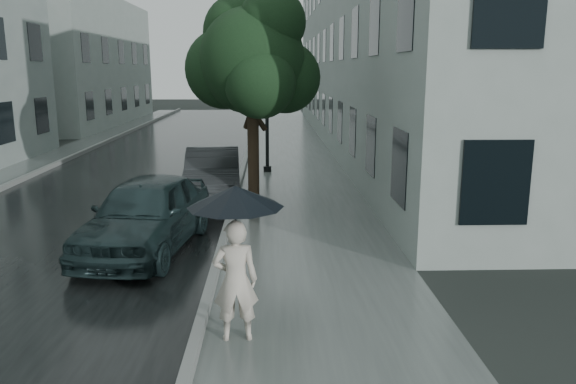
{
  "coord_description": "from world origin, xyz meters",
  "views": [
    {
      "loc": [
        -0.58,
        -7.91,
        3.52
      ],
      "look_at": [
        -0.27,
        2.21,
        1.3
      ],
      "focal_mm": 35.0,
      "sensor_mm": 36.0,
      "label": 1
    }
  ],
  "objects_px": {
    "pedestrian": "(235,281)",
    "street_tree": "(252,59)",
    "lamp_post": "(262,86)",
    "car_far": "(213,173)",
    "car_near": "(146,214)"
  },
  "relations": [
    {
      "from": "car_near",
      "to": "car_far",
      "type": "xyz_separation_m",
      "value": [
        0.84,
        4.68,
        -0.05
      ]
    },
    {
      "from": "street_tree",
      "to": "pedestrian",
      "type": "bearing_deg",
      "value": -90.42
    },
    {
      "from": "pedestrian",
      "to": "car_near",
      "type": "bearing_deg",
      "value": -67.65
    },
    {
      "from": "lamp_post",
      "to": "car_far",
      "type": "distance_m",
      "value": 4.77
    },
    {
      "from": "car_near",
      "to": "pedestrian",
      "type": "bearing_deg",
      "value": -54.23
    },
    {
      "from": "lamp_post",
      "to": "car_far",
      "type": "relative_size",
      "value": 1.24
    },
    {
      "from": "car_near",
      "to": "street_tree",
      "type": "bearing_deg",
      "value": 62.3
    },
    {
      "from": "lamp_post",
      "to": "car_far",
      "type": "xyz_separation_m",
      "value": [
        -1.35,
        -3.99,
        -2.25
      ]
    },
    {
      "from": "pedestrian",
      "to": "street_tree",
      "type": "distance_m",
      "value": 7.25
    },
    {
      "from": "street_tree",
      "to": "car_near",
      "type": "xyz_separation_m",
      "value": [
        -2.04,
        -2.79,
        -3.0
      ]
    },
    {
      "from": "pedestrian",
      "to": "car_near",
      "type": "distance_m",
      "value": 4.33
    },
    {
      "from": "street_tree",
      "to": "car_near",
      "type": "relative_size",
      "value": 1.24
    },
    {
      "from": "lamp_post",
      "to": "car_far",
      "type": "height_order",
      "value": "lamp_post"
    },
    {
      "from": "pedestrian",
      "to": "lamp_post",
      "type": "bearing_deg",
      "value": -95.91
    },
    {
      "from": "car_near",
      "to": "car_far",
      "type": "height_order",
      "value": "car_near"
    }
  ]
}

